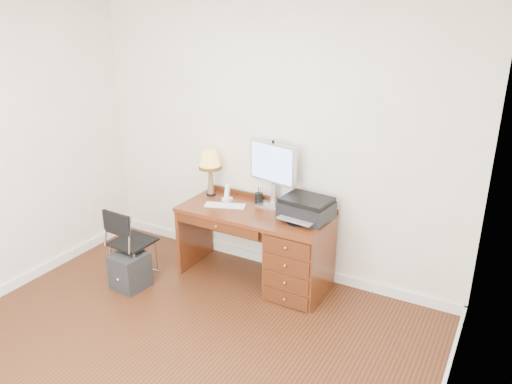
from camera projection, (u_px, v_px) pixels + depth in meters
The scene contains 12 objects.
ground at pixel (170, 357), 4.00m from camera, with size 4.00×4.00×0.00m, color #371A0C.
room_shell at pixel (213, 312), 4.49m from camera, with size 4.00×4.00×4.00m.
desk at pixel (284, 249), 4.85m from camera, with size 1.50×0.67×0.75m.
monitor at pixel (272, 166), 4.89m from camera, with size 0.55×0.24×0.64m.
keyboard at pixel (225, 205), 4.99m from camera, with size 0.40×0.12×0.02m, color white.
mouse_pad at pixel (297, 222), 4.61m from camera, with size 0.19×0.19×0.04m.
printer at pixel (306, 208), 4.68m from camera, with size 0.50×0.40×0.20m.
leg_lamp at pixel (210, 162), 5.16m from camera, with size 0.24×0.24×0.49m.
phone at pixel (227, 196), 5.10m from camera, with size 0.09×0.09×0.17m.
pen_cup at pixel (259, 198), 5.05m from camera, with size 0.08×0.08×0.11m, color black.
chair at pixel (128, 239), 4.90m from camera, with size 0.39×0.40×0.80m.
equipment_box at pixel (130, 271), 4.92m from camera, with size 0.31×0.31×0.36m, color black.
Camera 1 is at (2.19, -2.52, 2.66)m, focal length 35.00 mm.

